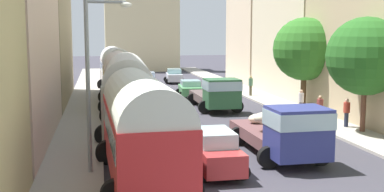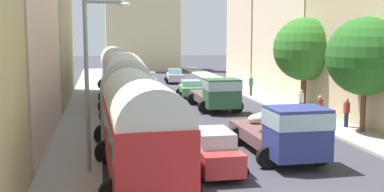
{
  "view_description": "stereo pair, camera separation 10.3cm",
  "coord_description": "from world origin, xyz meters",
  "px_view_note": "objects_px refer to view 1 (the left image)",
  "views": [
    {
      "loc": [
        -6.06,
        -10.7,
        5.47
      ],
      "look_at": [
        0.0,
        20.64,
        1.24
      ],
      "focal_mm": 44.91,
      "sensor_mm": 36.0,
      "label": 1
    },
    {
      "loc": [
        -5.96,
        -10.72,
        5.47
      ],
      "look_at": [
        0.0,
        20.64,
        1.24
      ],
      "focal_mm": 44.91,
      "sensor_mm": 36.0,
      "label": 2
    }
  ],
  "objects_px": {
    "pedestrian_4": "(301,102)",
    "car_2": "(215,151)",
    "pedestrian_0": "(347,112)",
    "car_3": "(147,80)",
    "cargo_truck_0": "(285,131)",
    "car_0": "(190,88)",
    "streetlamp_near": "(94,72)",
    "parked_bus_0": "(142,124)",
    "cargo_truck_1": "(217,93)",
    "car_1": "(174,76)",
    "parked_bus_3": "(116,68)",
    "pedestrian_2": "(320,109)",
    "parked_bus_2": "(120,78)",
    "pedestrian_3": "(251,85)",
    "parked_bus_1": "(127,90)"
  },
  "relations": [
    {
      "from": "pedestrian_4",
      "to": "car_2",
      "type": "bearing_deg",
      "value": -127.87
    },
    {
      "from": "pedestrian_0",
      "to": "pedestrian_4",
      "type": "relative_size",
      "value": 0.96
    },
    {
      "from": "car_3",
      "to": "pedestrian_4",
      "type": "relative_size",
      "value": 2.13
    },
    {
      "from": "cargo_truck_0",
      "to": "car_0",
      "type": "height_order",
      "value": "cargo_truck_0"
    },
    {
      "from": "pedestrian_0",
      "to": "streetlamp_near",
      "type": "height_order",
      "value": "streetlamp_near"
    },
    {
      "from": "car_3",
      "to": "pedestrian_0",
      "type": "xyz_separation_m",
      "value": [
        9.08,
        -22.74,
        0.22
      ]
    },
    {
      "from": "parked_bus_0",
      "to": "car_3",
      "type": "bearing_deg",
      "value": 83.98
    },
    {
      "from": "cargo_truck_1",
      "to": "pedestrian_4",
      "type": "bearing_deg",
      "value": -40.13
    },
    {
      "from": "car_1",
      "to": "streetlamp_near",
      "type": "relative_size",
      "value": 0.56
    },
    {
      "from": "parked_bus_0",
      "to": "car_1",
      "type": "height_order",
      "value": "parked_bus_0"
    },
    {
      "from": "car_3",
      "to": "cargo_truck_0",
      "type": "bearing_deg",
      "value": -83.78
    },
    {
      "from": "cargo_truck_0",
      "to": "car_1",
      "type": "distance_m",
      "value": 32.49
    },
    {
      "from": "car_3",
      "to": "streetlamp_near",
      "type": "relative_size",
      "value": 0.59
    },
    {
      "from": "car_1",
      "to": "car_3",
      "type": "height_order",
      "value": "car_3"
    },
    {
      "from": "parked_bus_3",
      "to": "car_1",
      "type": "distance_m",
      "value": 9.96
    },
    {
      "from": "car_0",
      "to": "pedestrian_2",
      "type": "height_order",
      "value": "pedestrian_2"
    },
    {
      "from": "pedestrian_0",
      "to": "parked_bus_2",
      "type": "bearing_deg",
      "value": 139.49
    },
    {
      "from": "car_1",
      "to": "parked_bus_0",
      "type": "bearing_deg",
      "value": -100.76
    },
    {
      "from": "cargo_truck_1",
      "to": "streetlamp_near",
      "type": "height_order",
      "value": "streetlamp_near"
    },
    {
      "from": "parked_bus_2",
      "to": "cargo_truck_0",
      "type": "height_order",
      "value": "parked_bus_2"
    },
    {
      "from": "parked_bus_0",
      "to": "streetlamp_near",
      "type": "distance_m",
      "value": 2.73
    },
    {
      "from": "parked_bus_0",
      "to": "car_2",
      "type": "xyz_separation_m",
      "value": [
        2.92,
        0.75,
        -1.33
      ]
    },
    {
      "from": "car_3",
      "to": "car_2",
      "type": "bearing_deg",
      "value": -90.53
    },
    {
      "from": "parked_bus_2",
      "to": "cargo_truck_1",
      "type": "xyz_separation_m",
      "value": [
        6.61,
        -2.71,
        -0.98
      ]
    },
    {
      "from": "car_1",
      "to": "streetlamp_near",
      "type": "xyz_separation_m",
      "value": [
        -8.2,
        -33.21,
        3.21
      ]
    },
    {
      "from": "car_2",
      "to": "pedestrian_2",
      "type": "height_order",
      "value": "pedestrian_2"
    },
    {
      "from": "car_3",
      "to": "car_1",
      "type": "bearing_deg",
      "value": 50.92
    },
    {
      "from": "parked_bus_2",
      "to": "car_2",
      "type": "distance_m",
      "value": 17.55
    },
    {
      "from": "pedestrian_0",
      "to": "pedestrian_2",
      "type": "relative_size",
      "value": 0.96
    },
    {
      "from": "parked_bus_3",
      "to": "cargo_truck_1",
      "type": "xyz_separation_m",
      "value": [
        6.61,
        -11.71,
        -1.07
      ]
    },
    {
      "from": "pedestrian_3",
      "to": "car_2",
      "type": "bearing_deg",
      "value": -111.46
    },
    {
      "from": "car_2",
      "to": "pedestrian_0",
      "type": "xyz_separation_m",
      "value": [
        9.35,
        6.77,
        0.17
      ]
    },
    {
      "from": "parked_bus_1",
      "to": "car_2",
      "type": "bearing_deg",
      "value": -70.53
    },
    {
      "from": "cargo_truck_0",
      "to": "pedestrian_3",
      "type": "distance_m",
      "value": 20.36
    },
    {
      "from": "cargo_truck_1",
      "to": "car_2",
      "type": "bearing_deg",
      "value": -104.25
    },
    {
      "from": "car_1",
      "to": "pedestrian_4",
      "type": "distance_m",
      "value": 23.43
    },
    {
      "from": "cargo_truck_0",
      "to": "pedestrian_0",
      "type": "relative_size",
      "value": 3.9
    },
    {
      "from": "parked_bus_0",
      "to": "pedestrian_4",
      "type": "bearing_deg",
      "value": 45.51
    },
    {
      "from": "car_1",
      "to": "car_2",
      "type": "relative_size",
      "value": 0.93
    },
    {
      "from": "cargo_truck_1",
      "to": "pedestrian_3",
      "type": "relative_size",
      "value": 3.68
    },
    {
      "from": "parked_bus_0",
      "to": "parked_bus_2",
      "type": "distance_m",
      "value": 18.0
    },
    {
      "from": "car_3",
      "to": "streetlamp_near",
      "type": "height_order",
      "value": "streetlamp_near"
    },
    {
      "from": "parked_bus_1",
      "to": "streetlamp_near",
      "type": "height_order",
      "value": "streetlamp_near"
    },
    {
      "from": "parked_bus_1",
      "to": "streetlamp_near",
      "type": "relative_size",
      "value": 1.35
    },
    {
      "from": "pedestrian_2",
      "to": "pedestrian_3",
      "type": "relative_size",
      "value": 1.0
    },
    {
      "from": "streetlamp_near",
      "to": "pedestrian_0",
      "type": "bearing_deg",
      "value": 24.54
    },
    {
      "from": "parked_bus_3",
      "to": "pedestrian_0",
      "type": "height_order",
      "value": "parked_bus_3"
    },
    {
      "from": "parked_bus_0",
      "to": "car_2",
      "type": "relative_size",
      "value": 2.21
    },
    {
      "from": "cargo_truck_0",
      "to": "pedestrian_2",
      "type": "relative_size",
      "value": 3.73
    },
    {
      "from": "pedestrian_2",
      "to": "streetlamp_near",
      "type": "height_order",
      "value": "streetlamp_near"
    }
  ]
}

